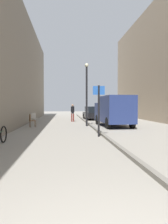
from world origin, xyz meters
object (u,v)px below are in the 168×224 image
parked_car (93,113)px  pedestrian_main_foreground (73,112)px  cafe_chair_by_doorway (34,117)px  street_sign_post (99,106)px  cafe_chair_near_window (31,120)px  lamp_post (87,90)px  delivery_van (114,110)px

parked_car → pedestrian_main_foreground: bearing=-132.1°
parked_car → cafe_chair_by_doorway: (-5.77, -5.15, -0.17)m
street_sign_post → cafe_chair_near_window: street_sign_post is taller
pedestrian_main_foreground → lamp_post: lamp_post is taller
lamp_post → delivery_van: bearing=-11.7°
lamp_post → cafe_chair_by_doorway: size_ratio=5.06×
street_sign_post → lamp_post: bearing=-82.7°
parked_car → cafe_chair_by_doorway: bearing=-141.1°
pedestrian_main_foreground → parked_car: (2.41, 2.95, -0.26)m
parked_car → street_sign_post: (-1.48, -12.88, 0.83)m
parked_car → street_sign_post: bearing=-99.4°
pedestrian_main_foreground → lamp_post: (0.89, -4.51, 1.75)m
delivery_van → cafe_chair_near_window: size_ratio=5.21×
street_sign_post → cafe_chair_by_doorway: size_ratio=2.77×
pedestrian_main_foreground → lamp_post: bearing=-76.1°
delivery_van → cafe_chair_by_doorway: (-6.25, 2.72, -0.67)m
delivery_van → lamp_post: size_ratio=1.03×
parked_car → lamp_post: bearing=-104.4°
lamp_post → cafe_chair_near_window: lamp_post is taller
delivery_van → lamp_post: bearing=165.2°
street_sign_post → cafe_chair_near_window: 6.57m
lamp_post → cafe_chair_by_doorway: (-4.25, 2.31, -2.18)m
cafe_chair_by_doorway → lamp_post: bearing=109.0°
pedestrian_main_foreground → cafe_chair_near_window: 5.87m
parked_car → lamp_post: lamp_post is taller
delivery_van → cafe_chair_near_window: 6.11m
pedestrian_main_foreground → delivery_van: delivery_van is taller
parked_car → cafe_chair_near_window: bearing=-128.3°
pedestrian_main_foreground → lamp_post: 4.91m
delivery_van → street_sign_post: 5.39m
cafe_chair_near_window → cafe_chair_by_doorway: (-0.18, 2.71, 0.00)m
parked_car → cafe_chair_near_window: 9.65m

